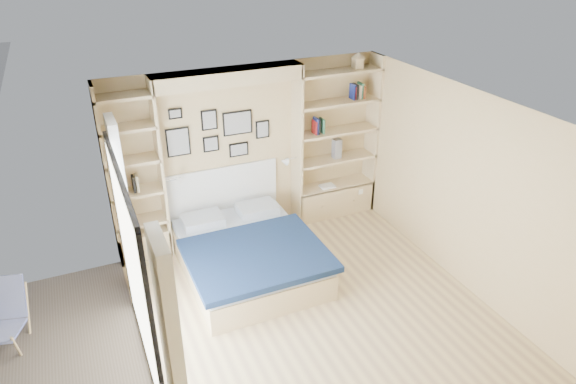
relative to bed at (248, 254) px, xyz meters
name	(u,v)px	position (x,y,z in m)	size (l,w,h in m)	color
ground	(315,313)	(0.45, -1.12, -0.27)	(4.50, 4.50, 0.00)	tan
room_shell	(240,187)	(0.06, 0.40, 0.80)	(4.50, 4.50, 4.50)	tan
bed	(248,254)	(0.00, 0.00, 0.00)	(1.72, 2.18, 1.07)	beige
photo_gallery	(217,132)	(0.00, 1.10, 1.33)	(1.48, 0.02, 0.82)	black
reading_lamps	(234,170)	(0.15, 0.88, 0.83)	(1.92, 0.12, 0.15)	silver
shelf_decor	(327,113)	(1.62, 0.94, 1.44)	(3.45, 0.23, 2.03)	#A51E1E
deck_chair	(3,316)	(-2.89, -0.14, 0.06)	(0.59, 0.79, 0.71)	tan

